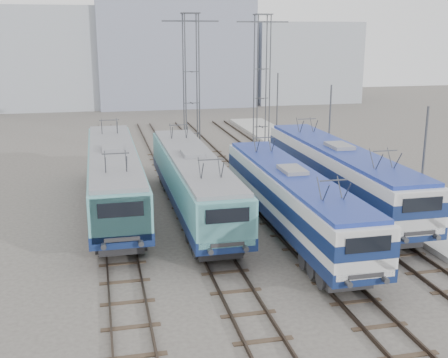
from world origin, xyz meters
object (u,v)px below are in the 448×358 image
Objects in this scene: locomotive_center_left at (193,180)px; locomotive_center_right at (293,197)px; mast_front at (422,174)px; mast_rear at (277,112)px; locomotive_far_right at (339,171)px; mast_mid at (329,134)px; catenary_tower_west at (191,83)px; locomotive_far_left at (114,175)px; catenary_tower_east at (262,79)px.

locomotive_center_right is at bearing -45.32° from locomotive_center_left.
mast_front is 1.00× the size of mast_rear.
locomotive_center_left reaches higher than locomotive_center_right.
locomotive_far_right reaches higher than locomotive_center_right.
mast_rear is (6.35, 22.24, 1.29)m from locomotive_center_right.
mast_mid is at bearing 27.66° from locomotive_center_left.
mast_rear is (8.60, 4.00, -3.14)m from catenary_tower_west.
locomotive_far_left is 11.06m from locomotive_center_right.
catenary_tower_east is 1.71× the size of mast_mid.
locomotive_far_right is 2.64× the size of mast_mid.
locomotive_center_left is 0.97× the size of locomotive_far_right.
mast_front reaches higher than locomotive_center_left.
locomotive_far_left is 15.86m from mast_mid.
locomotive_far_right is 6.41m from mast_mid.
mast_mid is 12.00m from mast_rear.
mast_rear is at bearing 90.00° from mast_front.
locomotive_center_right is 2.47× the size of mast_mid.
catenary_tower_east is at bearing 95.45° from mast_front.
catenary_tower_west is 22.00m from mast_front.
catenary_tower_west is 1.71× the size of mast_mid.
locomotive_far_left is at bearing -133.82° from catenary_tower_east.
locomotive_far_left is 1.01× the size of locomotive_far_right.
mast_rear reaches higher than locomotive_far_right.
catenary_tower_east is (13.25, 13.81, 4.33)m from locomotive_far_left.
locomotive_far_right is 1.54× the size of catenary_tower_west.
catenary_tower_west is at bearing 137.07° from mast_mid.
locomotive_center_left is 1.49× the size of catenary_tower_west.
locomotive_center_right is 6.16m from locomotive_far_right.
mast_front is 1.00× the size of mast_mid.
mast_mid is (1.85, 6.03, 1.14)m from locomotive_far_right.
catenary_tower_west is 9.99m from mast_rear.
locomotive_far_right is at bearing -95.86° from mast_rear.
catenary_tower_west reaches higher than mast_rear.
catenary_tower_east is at bearing 101.86° from mast_mid.
catenary_tower_east is at bearing 17.10° from catenary_tower_west.
locomotive_center_left is 2.56× the size of mast_front.
mast_rear is (15.35, 15.81, 1.19)m from locomotive_far_left.
mast_rear is (0.00, 24.00, 0.00)m from mast_front.
locomotive_center_right is 0.93× the size of locomotive_far_right.
locomotive_far_left is at bearing 157.32° from locomotive_center_left.
mast_rear is at bearing 24.94° from catenary_tower_west.
catenary_tower_west and catenary_tower_east have the same top height.
locomotive_center_left is 20.79m from mast_rear.
catenary_tower_east is 1.71× the size of mast_rear.
catenary_tower_west reaches higher than locomotive_center_right.
catenary_tower_west reaches higher than locomotive_far_right.
mast_rear is (10.85, 17.69, 1.26)m from locomotive_center_left.
locomotive_far_right is 16.60m from catenary_tower_east.
mast_mid is at bearing 72.95° from locomotive_far_right.
catenary_tower_west is at bearing 60.24° from locomotive_far_left.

